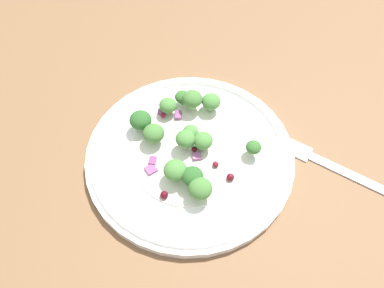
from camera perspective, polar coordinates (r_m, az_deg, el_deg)
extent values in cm
cube|color=brown|center=(50.93, -0.32, -2.65)|extent=(180.00, 180.00, 2.00)
cylinder|color=white|center=(49.75, 0.00, -1.37)|extent=(27.22, 27.22, 1.20)
torus|color=white|center=(49.25, 0.00, -0.99)|extent=(26.04, 26.04, 1.00)
cylinder|color=white|center=(49.16, 0.00, -0.92)|extent=(15.79, 15.79, 0.20)
cylinder|color=#9EC684|center=(48.72, 1.65, -0.24)|extent=(0.95, 0.95, 0.95)
ellipsoid|color=#4C843D|center=(47.79, 1.69, 0.53)|extent=(2.52, 2.52, 1.89)
cylinder|color=#ADD18E|center=(49.71, 0.31, 1.18)|extent=(0.79, 0.79, 0.79)
ellipsoid|color=#4C843D|center=(48.94, 0.31, 1.83)|extent=(2.10, 2.10, 1.58)
cylinder|color=#ADD18E|center=(52.58, 0.03, 5.96)|extent=(1.05, 1.05, 1.05)
ellipsoid|color=#477A38|center=(51.63, 0.03, 6.87)|extent=(2.79, 2.79, 2.09)
cylinder|color=#9EC684|center=(48.48, -1.00, 0.05)|extent=(0.95, 0.95, 0.95)
ellipsoid|color=#4C843D|center=(47.55, -1.02, 0.82)|extent=(2.53, 2.53, 1.89)
cylinder|color=#9EC684|center=(51.21, -7.65, 2.71)|extent=(1.10, 1.10, 1.10)
ellipsoid|color=#2D6028|center=(50.18, -7.82, 3.62)|extent=(2.92, 2.92, 2.19)
cylinder|color=#9EC684|center=(49.00, 9.15, -0.66)|extent=(0.74, 0.74, 0.74)
ellipsoid|color=#386B2D|center=(48.27, 9.29, -0.07)|extent=(1.98, 1.98, 1.49)
cylinder|color=#9EC684|center=(53.56, -1.48, 6.50)|extent=(0.78, 0.78, 0.78)
ellipsoid|color=#386B2D|center=(52.86, -1.50, 7.16)|extent=(2.07, 2.07, 1.56)
cylinder|color=#ADD18E|center=(45.92, 0.08, -5.67)|extent=(1.00, 1.00, 1.00)
ellipsoid|color=#2D6028|center=(44.88, 0.08, -4.93)|extent=(2.66, 2.66, 1.99)
cylinder|color=#8EB77A|center=(52.84, 2.87, 5.62)|extent=(0.98, 0.98, 0.98)
ellipsoid|color=#4C843D|center=(51.95, 2.92, 6.45)|extent=(2.62, 2.62, 1.96)
cylinder|color=#ADD18E|center=(46.37, -2.51, -4.79)|extent=(1.07, 1.07, 1.07)
ellipsoid|color=#4C843D|center=(45.26, -2.57, -3.98)|extent=(2.85, 2.85, 2.14)
cylinder|color=#ADD18E|center=(45.23, 1.24, -7.53)|extent=(1.08, 1.08, 1.08)
ellipsoid|color=#477A38|center=(44.08, 1.27, -6.77)|extent=(2.88, 2.88, 2.16)
cylinder|color=#ADD18E|center=(52.52, -3.63, 5.13)|extent=(0.90, 0.90, 0.90)
ellipsoid|color=#4C843D|center=(51.70, -3.69, 5.89)|extent=(2.40, 2.40, 1.80)
cylinder|color=#ADD18E|center=(49.66, -5.72, 0.77)|extent=(1.05, 1.05, 1.05)
ellipsoid|color=#477A38|center=(48.64, -5.85, 1.63)|extent=(2.80, 2.80, 2.10)
sphere|color=maroon|center=(46.71, 5.84, -5.04)|extent=(0.98, 0.98, 0.98)
sphere|color=maroon|center=(51.78, -4.44, 4.34)|extent=(0.73, 0.73, 0.73)
sphere|color=maroon|center=(49.67, -1.85, 1.11)|extent=(0.70, 0.70, 0.70)
sphere|color=#4C0A14|center=(48.19, 0.34, -1.19)|extent=(0.72, 0.72, 0.72)
sphere|color=maroon|center=(47.55, 3.60, -3.10)|extent=(0.81, 0.81, 0.81)
sphere|color=#4C0A14|center=(45.46, -4.26, -7.72)|extent=(0.98, 0.98, 0.98)
sphere|color=maroon|center=(50.08, -5.46, 1.88)|extent=(0.77, 0.77, 0.77)
cube|color=#A35B93|center=(48.28, 0.74, -1.86)|extent=(1.28, 1.23, 0.52)
cube|color=#934C84|center=(52.65, -4.55, 4.97)|extent=(1.23, 0.88, 0.36)
cube|color=#934C84|center=(47.58, -6.24, -3.83)|extent=(1.84, 1.83, 0.37)
cube|color=#843D75|center=(48.12, -6.00, -2.54)|extent=(0.99, 1.25, 0.44)
cube|color=#934C84|center=(52.19, -2.14, 4.42)|extent=(0.94, 1.35, 0.48)
cube|color=silver|center=(52.78, 24.83, -5.18)|extent=(13.67, 8.39, 0.50)
cube|color=silver|center=(52.45, 15.68, -0.78)|extent=(4.31, 3.86, 0.50)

